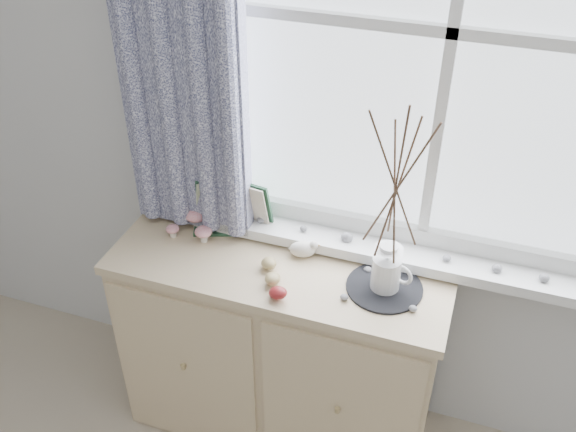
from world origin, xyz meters
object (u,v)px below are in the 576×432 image
(toadstool_cluster, at_px, (195,220))
(twig_pitcher, at_px, (397,182))
(botanical_book, at_px, (228,208))
(sideboard, at_px, (280,350))

(toadstool_cluster, xyz_separation_m, twig_pitcher, (0.73, -0.08, 0.37))
(twig_pitcher, bearing_deg, botanical_book, -170.52)
(sideboard, relative_size, botanical_book, 3.66)
(sideboard, relative_size, twig_pitcher, 1.65)
(sideboard, distance_m, botanical_book, 0.60)
(sideboard, xyz_separation_m, twig_pitcher, (0.37, 0.00, 0.84))
(botanical_book, height_order, twig_pitcher, twig_pitcher)
(sideboard, height_order, twig_pitcher, twig_pitcher)
(sideboard, height_order, botanical_book, botanical_book)
(sideboard, bearing_deg, twig_pitcher, 0.20)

